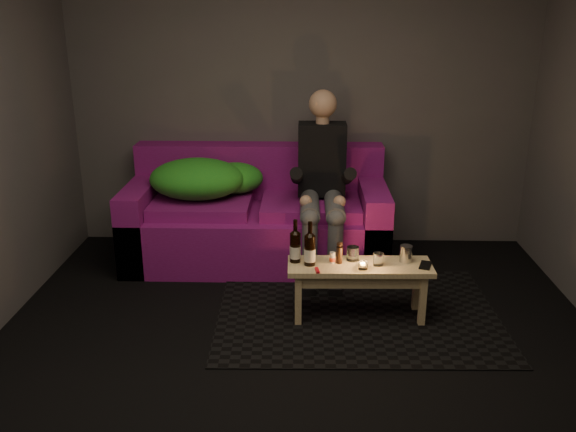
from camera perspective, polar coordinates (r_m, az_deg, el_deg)
name	(u,v)px	position (r m, az deg, el deg)	size (l,w,h in m)	color
floor	(297,378)	(3.68, 0.81, -14.94)	(4.50, 4.50, 0.00)	black
room	(299,83)	(3.55, 1.05, 12.33)	(4.50, 4.50, 4.50)	silver
rug	(357,313)	(4.39, 6.49, -8.99)	(1.96, 1.42, 0.01)	black
sofa	(257,220)	(5.19, -2.87, -0.38)	(2.15, 0.97, 0.92)	#81116A
green_blanket	(204,179)	(5.12, -7.90, 3.45)	(0.95, 0.64, 0.32)	green
person	(322,180)	(4.88, 3.21, 3.40)	(0.39, 0.89, 1.43)	black
coffee_table	(359,274)	(4.20, 6.71, -5.40)	(0.99, 0.33, 0.40)	tan
beer_bottle_a	(295,246)	(4.14, 0.68, -2.86)	(0.08, 0.08, 0.30)	black
beer_bottle_b	(310,249)	(4.09, 2.05, -3.12)	(0.08, 0.08, 0.31)	black
salt_shaker	(332,258)	(4.16, 4.18, -3.91)	(0.04, 0.04, 0.08)	silver
pepper_mill	(339,255)	(4.15, 4.83, -3.65)	(0.04, 0.04, 0.12)	black
tumbler_back	(353,254)	(4.21, 6.08, -3.51)	(0.08, 0.08, 0.10)	white
tealight	(363,265)	(4.09, 7.02, -4.62)	(0.06, 0.06, 0.05)	white
tumbler_front	(378,259)	(4.16, 8.45, -4.01)	(0.07, 0.07, 0.09)	white
steel_cup	(406,254)	(4.24, 10.97, -3.49)	(0.08, 0.08, 0.12)	#B3B5BA
smartphone	(425,265)	(4.22, 12.74, -4.51)	(0.07, 0.15, 0.01)	black
red_lighter	(317,270)	(4.04, 2.75, -5.09)	(0.02, 0.08, 0.01)	red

